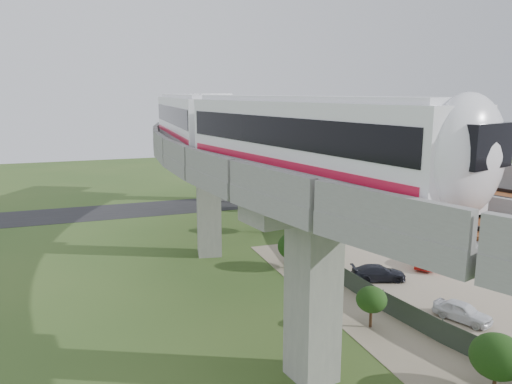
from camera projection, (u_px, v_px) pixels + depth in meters
ground at (234, 300)px, 34.66m from camera, size 160.00×160.00×0.00m
dirt_lot at (420, 285)px, 37.40m from camera, size 18.00×26.00×0.04m
asphalt_road at (164, 208)px, 62.39m from camera, size 60.00×8.00×0.03m
viaduct at (286, 169)px, 34.15m from camera, size 19.58×73.98×11.40m
metro_train at (212, 116)px, 41.21m from camera, size 15.74×60.55×3.64m
fence at (357, 273)px, 37.71m from camera, size 3.87×38.73×1.50m
tree_0 at (271, 193)px, 60.63m from camera, size 2.66×2.66×3.36m
tree_1 at (264, 208)px, 50.99m from camera, size 2.68×2.68×3.69m
tree_2 at (294, 246)px, 40.60m from camera, size 2.68×2.68×3.03m
tree_3 at (372, 300)px, 30.28m from camera, size 1.88×1.88×2.63m
tree_4 at (497, 357)px, 23.61m from camera, size 2.54×2.54×2.98m
car_white at (463, 311)px, 31.36m from camera, size 2.71×3.89×1.23m
car_red at (428, 258)px, 41.27m from camera, size 4.02×3.88×1.36m
car_dark at (378, 273)px, 38.12m from camera, size 4.45×2.83×1.20m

